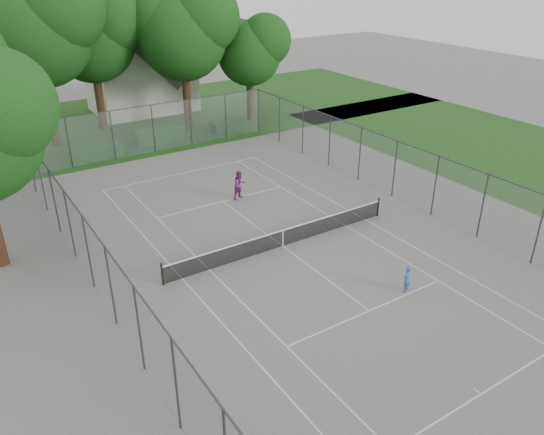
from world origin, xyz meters
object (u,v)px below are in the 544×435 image
tennis_net (283,237)px  woman_player (240,185)px  girl_player (407,279)px  house (139,62)px

tennis_net → woman_player: bearing=79.9°
tennis_net → girl_player: bearing=-69.4°
girl_player → house: bearing=-115.0°
girl_player → woman_player: (-1.20, 12.40, 0.26)m
tennis_net → house: size_ratio=1.19×
house → girl_player: bearing=-92.1°
woman_player → girl_player: bearing=-97.6°
house → woman_player: bearing=-96.3°
tennis_net → woman_player: (1.11, 6.25, 0.37)m
girl_player → woman_player: bearing=-107.4°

